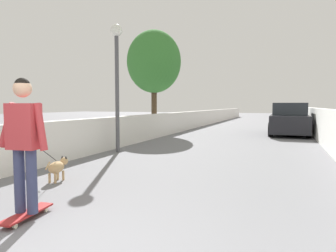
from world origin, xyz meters
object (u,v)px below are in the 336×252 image
Objects in this scene: dog at (57,167)px; car_near at (289,120)px; lamp_post at (117,64)px; skateboard at (27,214)px; person_skateboarder at (24,135)px; tree_left_near at (154,62)px.

car_near is at bearing -20.75° from dog.
lamp_post is 4.70× the size of skateboard.
lamp_post is 0.94× the size of car_near.
person_skateboarder is (-5.11, -1.72, -1.60)m from lamp_post.
person_skateboarder is at bearing 165.70° from car_near.
dog reaches higher than skateboard.
tree_left_near is at bearing 14.43° from lamp_post.
lamp_post is 4.29m from dog.
car_near is (12.78, -3.26, 0.65)m from skateboard.
lamp_post is at bearing 18.65° from skateboard.
tree_left_near is 12.47m from person_skateboarder.
skateboard is 1.00m from person_skateboarder.
skateboard is 13.21m from car_near.
person_skateboarder is 0.41× the size of car_near.
car_near is at bearing -14.30° from person_skateboarder.
lamp_post is (-6.59, -1.70, -1.02)m from tree_left_near.
lamp_post reaches higher than skateboard.
skateboard is 1.91m from dog.
tree_left_near is 12.72m from skateboard.
skateboard is at bearing 165.70° from car_near.
person_skateboarder is at bearing -149.52° from dog.
car_near reaches higher than dog.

